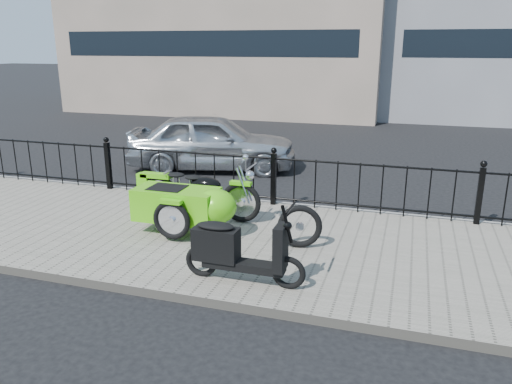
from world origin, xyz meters
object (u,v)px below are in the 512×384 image
(scooter, at_px, (235,250))
(sedan_car, at_px, (212,142))
(spare_tire, at_px, (300,226))
(motorcycle_sidecar, at_px, (191,202))

(scooter, xyz_separation_m, sedan_car, (-2.68, 5.79, 0.16))
(spare_tire, height_order, sedan_car, sedan_car)
(motorcycle_sidecar, bearing_deg, sedan_car, 108.03)
(sedan_car, bearing_deg, motorcycle_sidecar, -176.30)
(motorcycle_sidecar, xyz_separation_m, scooter, (1.27, -1.46, -0.06))
(scooter, bearing_deg, sedan_car, 114.81)
(scooter, relative_size, sedan_car, 0.39)
(sedan_car, bearing_deg, spare_tire, -158.84)
(motorcycle_sidecar, distance_m, scooter, 1.93)
(motorcycle_sidecar, xyz_separation_m, spare_tire, (1.79, -0.16, -0.15))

